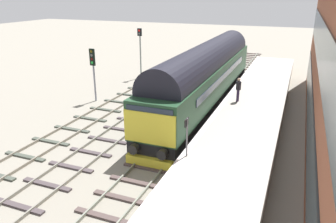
{
  "coord_description": "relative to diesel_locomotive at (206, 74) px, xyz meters",
  "views": [
    {
      "loc": [
        6.1,
        -17.17,
        8.04
      ],
      "look_at": [
        0.2,
        -2.42,
        2.27
      ],
      "focal_mm": 35.22,
      "sensor_mm": 36.0,
      "label": 1
    }
  ],
  "objects": [
    {
      "name": "track_adjacent_west",
      "position": [
        -3.53,
        -5.45,
        -2.43
      ],
      "size": [
        2.5,
        60.0,
        0.15
      ],
      "color": "gray",
      "rests_on": "ground"
    },
    {
      "name": "track_main",
      "position": [
        -0.0,
        -5.45,
        -2.43
      ],
      "size": [
        2.5,
        60.0,
        0.15
      ],
      "color": "gray",
      "rests_on": "ground"
    },
    {
      "name": "diesel_locomotive",
      "position": [
        0.0,
        0.0,
        0.0
      ],
      "size": [
        2.74,
        19.87,
        4.68
      ],
      "color": "black",
      "rests_on": "ground"
    },
    {
      "name": "signal_post_mid",
      "position": [
        -8.3,
        -1.91,
        0.19
      ],
      "size": [
        0.44,
        0.22,
        4.09
      ],
      "color": "gray",
      "rests_on": "ground"
    },
    {
      "name": "track_adjacent_far_west",
      "position": [
        -6.42,
        -5.45,
        -2.43
      ],
      "size": [
        2.5,
        60.0,
        0.15
      ],
      "color": "gray",
      "rests_on": "ground"
    },
    {
      "name": "ground_plane",
      "position": [
        -0.0,
        -5.45,
        -2.49
      ],
      "size": [
        140.0,
        140.0,
        0.0
      ],
      "primitive_type": "plane",
      "color": "gray",
      "rests_on": "ground"
    },
    {
      "name": "station_platform",
      "position": [
        3.6,
        -5.45,
        -1.99
      ],
      "size": [
        4.0,
        44.0,
        1.01
      ],
      "color": "#A69E94",
      "rests_on": "ground"
    },
    {
      "name": "signal_post_far",
      "position": [
        -8.3,
        6.11,
        0.49
      ],
      "size": [
        0.44,
        0.22,
        4.81
      ],
      "color": "gray",
      "rests_on": "ground"
    },
    {
      "name": "platform_number_sign",
      "position": [
        1.88,
        -9.83,
        -0.26
      ],
      "size": [
        0.1,
        0.44,
        1.82
      ],
      "color": "slate",
      "rests_on": "station_platform"
    },
    {
      "name": "waiting_passenger",
      "position": [
        2.56,
        -1.01,
        -0.5
      ],
      "size": [
        0.38,
        0.51,
        1.64
      ],
      "rotation": [
        0.0,
        0.0,
        1.44
      ],
      "color": "#2F243F",
      "rests_on": "station_platform"
    }
  ]
}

